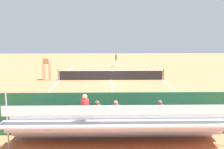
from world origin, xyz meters
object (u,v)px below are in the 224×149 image
Objects in this scene: courtside_bench at (153,117)px; equipment_bag at (121,126)px; tennis_player at (116,59)px; tennis_ball_near at (123,68)px; tennis_net at (111,75)px; bleacher_stand at (117,125)px; umpire_chair at (46,67)px; tennis_racket at (110,67)px.

courtside_bench is 2.00× the size of equipment_bag.
tennis_player reaches higher than tennis_ball_near.
tennis_net is 1.14× the size of bleacher_stand.
umpire_chair is at bearing -64.25° from equipment_bag.
tennis_net is 11.44× the size of equipment_bag.
equipment_bag is (1.60, 0.13, -0.38)m from courtside_bench.
tennis_ball_near is at bearing -134.90° from umpire_chair.
tennis_net is 156.06× the size of tennis_ball_near.
tennis_racket is (0.89, 0.21, -1.00)m from tennis_player.
bleacher_stand is 23.21m from tennis_ball_near.
tennis_net is 4.81× the size of umpire_chair.
tennis_racket is (0.26, -22.86, -0.16)m from equipment_bag.
tennis_player is (-0.91, -25.00, 0.09)m from bleacher_stand.
tennis_net is 9.72m from tennis_player.
bleacher_stand is 4.23× the size of umpire_chair.
courtside_bench is at bearing 121.31° from umpire_chair.
equipment_bag is at bearing 115.75° from umpire_chair.
tennis_racket is (-0.02, -24.79, -0.91)m from bleacher_stand.
tennis_racket is at bearing -44.36° from tennis_ball_near.
equipment_bag is 21.25m from tennis_ball_near.
tennis_player reaches higher than courtside_bench.
bleacher_stand reaches higher than tennis_racket.
tennis_net is 5.35× the size of tennis_player.
equipment_bag reaches higher than tennis_racket.
courtside_bench is 27.27× the size of tennis_ball_near.
bleacher_stand is 2.09m from equipment_bag.
umpire_chair is 11.21m from tennis_ball_near.
umpire_chair is 1.11× the size of tennis_player.
bleacher_stand reaches higher than courtside_bench.
bleacher_stand reaches higher than tennis_player.
equipment_bag reaches higher than tennis_ball_near.
courtside_bench is at bearing -132.27° from bleacher_stand.
equipment_bag is at bearing 4.59° from courtside_bench.
umpire_chair reaches higher than tennis_racket.
tennis_net reaches higher than courtside_bench.
courtside_bench reaches higher than tennis_ball_near.
tennis_player is (-0.63, -23.07, 0.84)m from equipment_bag.
umpire_chair is at bearing 0.78° from tennis_net.
umpire_chair is 3.65× the size of tennis_racket.
courtside_bench is 22.96m from tennis_player.
tennis_player reaches higher than tennis_net.
tennis_player is at bearing -166.97° from tennis_racket.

